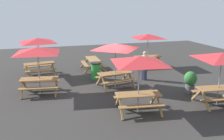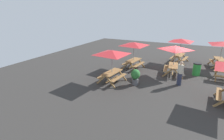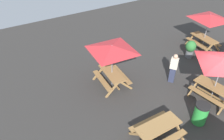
% 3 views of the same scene
% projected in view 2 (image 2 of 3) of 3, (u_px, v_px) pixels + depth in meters
% --- Properties ---
extents(ground_plane, '(27.96, 27.96, 0.00)m').
position_uv_depth(ground_plane, '(174.00, 73.00, 14.12)').
color(ground_plane, '#33302D').
rests_on(ground_plane, ground).
extents(picnic_table_0, '(2.81, 2.81, 2.34)m').
position_uv_depth(picnic_table_0, '(112.00, 55.00, 11.74)').
color(picnic_table_0, olive).
rests_on(picnic_table_0, ground).
extents(picnic_table_1, '(2.80, 2.80, 2.34)m').
position_uv_depth(picnic_table_1, '(134.00, 46.00, 14.69)').
color(picnic_table_1, olive).
rests_on(picnic_table_1, ground).
extents(picnic_table_4, '(2.22, 2.22, 2.34)m').
position_uv_depth(picnic_table_4, '(175.00, 50.00, 13.22)').
color(picnic_table_4, olive).
rests_on(picnic_table_4, ground).
extents(picnic_table_5, '(2.80, 2.80, 2.34)m').
position_uv_depth(picnic_table_5, '(223.00, 45.00, 15.01)').
color(picnic_table_5, olive).
rests_on(picnic_table_5, ground).
extents(picnic_table_6, '(2.80, 2.80, 2.34)m').
position_uv_depth(picnic_table_6, '(181.00, 42.00, 16.48)').
color(picnic_table_6, olive).
rests_on(picnic_table_6, ground).
extents(trash_bin_green, '(0.59, 0.59, 0.98)m').
position_uv_depth(trash_bin_green, '(197.00, 69.00, 13.57)').
color(trash_bin_green, green).
rests_on(trash_bin_green, ground).
extents(potted_plant_0, '(0.62, 0.62, 1.09)m').
position_uv_depth(potted_plant_0, '(135.00, 76.00, 11.78)').
color(potted_plant_0, '#59595B').
rests_on(potted_plant_0, ground).
extents(person_standing, '(0.42, 0.38, 1.67)m').
position_uv_depth(person_standing, '(180.00, 73.00, 11.62)').
color(person_standing, '#2D334C').
rests_on(person_standing, ground).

